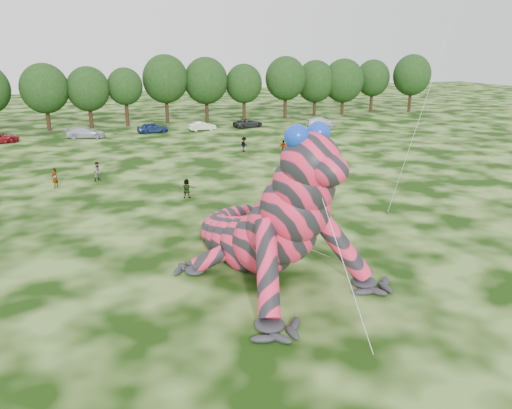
{
  "coord_description": "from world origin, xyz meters",
  "views": [
    {
      "loc": [
        -7.03,
        -20.99,
        11.75
      ],
      "look_at": [
        1.38,
        1.74,
        4.0
      ],
      "focal_mm": 35.0,
      "sensor_mm": 36.0,
      "label": 1
    }
  ],
  "objects": [
    {
      "name": "ground",
      "position": [
        0.0,
        0.0,
        0.0
      ],
      "size": [
        240.0,
        240.0,
        0.0
      ],
      "primitive_type": "plane",
      "color": "#16330A",
      "rests_on": "ground"
    },
    {
      "name": "tree_8",
      "position": [
        -4.22,
        56.99,
        4.47
      ],
      "size": [
        6.14,
        5.53,
        8.94
      ],
      "primitive_type": null,
      "color": "black",
      "rests_on": "ground"
    },
    {
      "name": "tree_15",
      "position": [
        38.47,
        57.77,
        4.82
      ],
      "size": [
        7.17,
        6.45,
        9.63
      ],
      "primitive_type": null,
      "color": "black",
      "rests_on": "ground"
    },
    {
      "name": "inflatable_gecko",
      "position": [
        1.43,
        2.74,
        4.26
      ],
      "size": [
        19.21,
        20.85,
        8.53
      ],
      "primitive_type": null,
      "rotation": [
        0.0,
        0.0,
        0.34
      ],
      "color": "#F52750",
      "rests_on": "ground"
    },
    {
      "name": "tree_16",
      "position": [
        45.45,
        59.37,
        4.69
      ],
      "size": [
        6.26,
        5.63,
        9.37
      ],
      "primitive_type": null,
      "color": "black",
      "rests_on": "ground"
    },
    {
      "name": "car_3",
      "position": [
        -5.39,
        48.72,
        0.72
      ],
      "size": [
        5.23,
        2.86,
        1.44
      ],
      "primitive_type": "imported",
      "rotation": [
        0.0,
        0.0,
        1.39
      ],
      "color": "#B2B6BD",
      "rests_on": "ground"
    },
    {
      "name": "tree_17",
      "position": [
        51.95,
        56.66,
        5.15
      ],
      "size": [
        6.98,
        6.28,
        10.3
      ],
      "primitive_type": null,
      "color": "black",
      "rests_on": "ground"
    },
    {
      "name": "tree_12",
      "position": [
        20.01,
        57.74,
        4.49
      ],
      "size": [
        5.99,
        5.39,
        8.97
      ],
      "primitive_type": null,
      "color": "black",
      "rests_on": "ground"
    },
    {
      "name": "tree_9",
      "position": [
        1.06,
        57.35,
        4.34
      ],
      "size": [
        5.27,
        4.74,
        8.68
      ],
      "primitive_type": null,
      "color": "black",
      "rests_on": "ground"
    },
    {
      "name": "tree_11",
      "position": [
        13.79,
        58.2,
        5.03
      ],
      "size": [
        7.01,
        6.31,
        10.07
      ],
      "primitive_type": null,
      "color": "black",
      "rests_on": "ground"
    },
    {
      "name": "tree_7",
      "position": [
        -10.08,
        56.8,
        4.74
      ],
      "size": [
        6.68,
        6.01,
        9.48
      ],
      "primitive_type": null,
      "color": "black",
      "rests_on": "ground"
    },
    {
      "name": "spectator_3",
      "position": [
        14.88,
        29.35,
        0.86
      ],
      "size": [
        1.09,
        0.73,
        1.73
      ],
      "primitive_type": "imported",
      "rotation": [
        0.0,
        0.0,
        2.81
      ],
      "color": "gray",
      "rests_on": "ground"
    },
    {
      "name": "car_7",
      "position": [
        28.72,
        47.05,
        0.68
      ],
      "size": [
        4.77,
        2.21,
        1.35
      ],
      "primitive_type": "imported",
      "rotation": [
        0.0,
        0.0,
        1.5
      ],
      "color": "white",
      "rests_on": "ground"
    },
    {
      "name": "tree_10",
      "position": [
        7.4,
        58.58,
        5.25
      ],
      "size": [
        7.09,
        6.38,
        10.5
      ],
      "primitive_type": null,
      "color": "black",
      "rests_on": "ground"
    },
    {
      "name": "car_4",
      "position": [
        3.62,
        49.61,
        0.73
      ],
      "size": [
        4.36,
        1.93,
        1.46
      ],
      "primitive_type": "imported",
      "rotation": [
        0.0,
        0.0,
        1.62
      ],
      "color": "navy",
      "rests_on": "ground"
    },
    {
      "name": "spectator_2",
      "position": [
        11.45,
        32.93,
        0.84
      ],
      "size": [
        0.91,
        1.22,
        1.68
      ],
      "primitive_type": "imported",
      "rotation": [
        0.0,
        0.0,
        1.86
      ],
      "color": "gray",
      "rests_on": "ground"
    },
    {
      "name": "car_6",
      "position": [
        17.89,
        49.73,
        0.63
      ],
      "size": [
        4.87,
        2.98,
        1.26
      ],
      "primitive_type": "imported",
      "rotation": [
        0.0,
        0.0,
        1.78
      ],
      "color": "#272729",
      "rests_on": "ground"
    },
    {
      "name": "tree_14",
      "position": [
        33.46,
        58.72,
        4.7
      ],
      "size": [
        6.82,
        6.14,
        9.4
      ],
      "primitive_type": null,
      "color": "black",
      "rests_on": "ground"
    },
    {
      "name": "tree_13",
      "position": [
        27.13,
        57.13,
        5.06
      ],
      "size": [
        6.83,
        6.15,
        10.13
      ],
      "primitive_type": null,
      "color": "black",
      "rests_on": "ground"
    },
    {
      "name": "spectator_1",
      "position": [
        -5.22,
        25.16,
        0.87
      ],
      "size": [
        1.06,
        0.99,
        1.74
      ],
      "primitive_type": "imported",
      "rotation": [
        0.0,
        0.0,
        0.51
      ],
      "color": "gray",
      "rests_on": "ground"
    },
    {
      "name": "spectator_0",
      "position": [
        -8.86,
        23.96,
        0.87
      ],
      "size": [
        0.72,
        0.75,
        1.73
      ],
      "primitive_type": "imported",
      "rotation": [
        0.0,
        0.0,
        4.01
      ],
      "color": "gray",
      "rests_on": "ground"
    },
    {
      "name": "spectator_5",
      "position": [
        1.12,
        17.09,
        0.78
      ],
      "size": [
        1.52,
        0.96,
        1.57
      ],
      "primitive_type": "imported",
      "rotation": [
        0.0,
        0.0,
        2.77
      ],
      "color": "gray",
      "rests_on": "ground"
    },
    {
      "name": "car_5",
      "position": [
        10.67,
        49.27,
        0.65
      ],
      "size": [
        4.02,
        1.67,
        1.29
      ],
      "primitive_type": "imported",
      "rotation": [
        0.0,
        0.0,
        1.65
      ],
      "color": "silver",
      "rests_on": "ground"
    }
  ]
}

